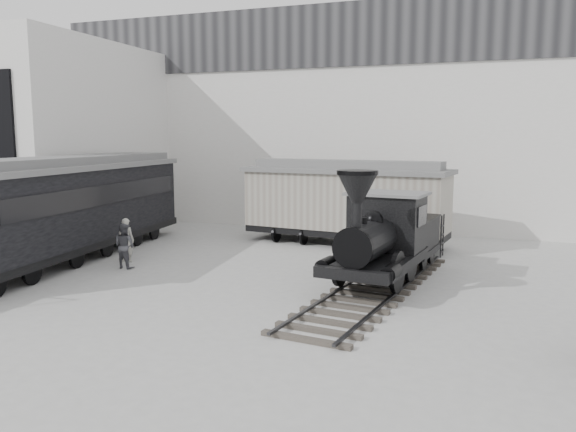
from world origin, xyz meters
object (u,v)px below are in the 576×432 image
at_px(visitor_a, 126,240).
at_px(visitor_b, 124,246).
at_px(locomotive, 383,243).
at_px(passenger_coach, 73,207).
at_px(boxcar, 345,200).

height_order(visitor_a, visitor_b, visitor_a).
xyz_separation_m(locomotive, passenger_coach, (-11.85, 0.13, 0.66)).
bearing_deg(visitor_a, visitor_b, 115.19).
height_order(boxcar, visitor_a, boxcar).
distance_m(locomotive, visitor_a, 9.60).
relative_size(locomotive, passenger_coach, 0.76).
height_order(passenger_coach, visitor_a, passenger_coach).
xyz_separation_m(locomotive, boxcar, (-2.68, 6.31, 0.58)).
relative_size(passenger_coach, visitor_a, 8.29).
bearing_deg(locomotive, visitor_b, -167.56).
xyz_separation_m(locomotive, visitor_b, (-9.04, -0.67, -0.54)).
height_order(passenger_coach, visitor_b, passenger_coach).
bearing_deg(locomotive, boxcar, 121.19).
distance_m(boxcar, visitor_a, 9.27).
relative_size(visitor_a, visitor_b, 1.03).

